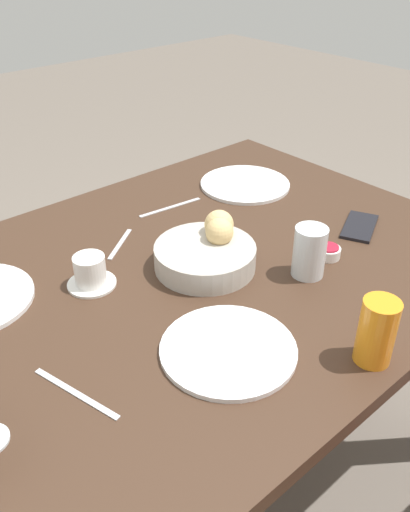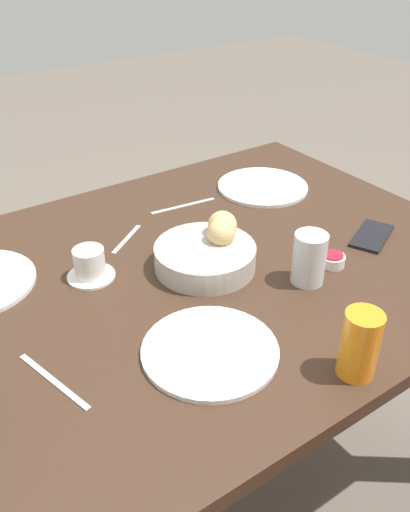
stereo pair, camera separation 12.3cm
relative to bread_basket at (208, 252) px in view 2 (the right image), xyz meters
The scene contains 13 objects.
ground_plane 0.78m from the bread_basket, ahead, with size 10.00×10.00×0.00m, color #6B6056.
dining_table 0.15m from the bread_basket, ahead, with size 1.50×1.02×0.73m.
bread_basket is the anchor object (origin of this frame).
plate_near_left 0.45m from the bread_basket, 146.20° to the right, with size 0.27×0.27×0.01m.
plate_far_center 0.30m from the bread_basket, 55.89° to the left, with size 0.26×0.26×0.01m.
juice_glass 0.43m from the bread_basket, 92.18° to the left, with size 0.07×0.07×0.13m.
water_tumbler 0.23m from the bread_basket, 129.36° to the left, with size 0.07×0.07×0.12m.
coffee_cup 0.27m from the bread_basket, 24.07° to the right, with size 0.11×0.11×0.07m.
jam_bowl_berry 0.29m from the bread_basket, 145.48° to the left, with size 0.06×0.06×0.03m.
fork_silver 0.46m from the bread_basket, 19.11° to the left, with size 0.06×0.19×0.00m.
knife_silver 0.31m from the bread_basket, 112.03° to the right, with size 0.19×0.03×0.00m.
spoon_coffee 0.24m from the bread_basket, 64.67° to the right, with size 0.12×0.09×0.00m.
cell_phone 0.43m from the bread_basket, 162.56° to the left, with size 0.17×0.13×0.01m.
Camera 2 is at (0.51, 0.87, 1.42)m, focal length 38.00 mm.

